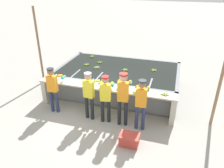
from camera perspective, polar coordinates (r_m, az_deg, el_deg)
The scene contains 22 objects.
ground_plane at distance 7.46m, azimuth -2.37°, elevation -7.92°, with size 80.00×80.00×0.00m, color #A3A099.
wash_tank at distance 8.80m, azimuth 1.61°, elevation 1.18°, with size 4.68×2.89×0.93m.
work_ledge at distance 7.29m, azimuth -1.89°, elevation -2.64°, with size 4.68×0.45×0.93m.
worker_0 at distance 7.42m, azimuth -15.16°, elevation -0.49°, with size 0.42×0.72×1.59m.
worker_1 at distance 6.83m, azimuth -5.95°, elevation -1.95°, with size 0.47×0.74×1.62m.
worker_2 at distance 6.65m, azimuth -1.70°, elevation -2.83°, with size 0.48×0.74×1.59m.
worker_3 at distance 6.45m, azimuth 2.93°, elevation -2.65°, with size 0.45×0.74×1.75m.
worker_4 at distance 6.36m, azimuth 7.63°, elevation -4.16°, with size 0.44×0.73×1.63m.
banana_bunch_floating_0 at distance 8.58m, azimuth 10.84°, elevation 3.57°, with size 0.27×0.28×0.08m.
banana_bunch_floating_1 at distance 9.25m, azimuth -3.29°, elevation 5.70°, with size 0.27×0.28×0.08m.
banana_bunch_floating_2 at distance 8.72m, azimuth -4.02°, elevation 4.36°, with size 0.26×0.28×0.08m.
banana_bunch_floating_3 at distance 9.05m, azimuth -6.71°, elevation 5.09°, with size 0.28×0.27×0.08m.
banana_bunch_floating_4 at distance 8.47m, azimuth 3.38°, elevation 3.72°, with size 0.28×0.27×0.08m.
banana_bunch_floating_5 at distance 9.97m, azimuth -5.25°, elevation 7.16°, with size 0.28×0.28×0.08m.
banana_bunch_ledge_0 at distance 6.83m, azimuth 6.33°, elevation -2.15°, with size 0.28×0.26×0.08m.
banana_bunch_ledge_1 at distance 6.86m, azimuth 13.59°, elevation -2.65°, with size 0.28×0.27×0.08m.
banana_bunch_ledge_2 at distance 6.96m, azimuth 2.00°, elevation -1.43°, with size 0.26×0.28×0.08m.
knife_0 at distance 7.90m, azimuth -14.37°, elevation 1.15°, with size 0.19×0.32×0.02m.
knife_1 at distance 7.29m, azimuth -2.22°, elevation -0.20°, with size 0.29×0.24×0.02m.
crate at distance 6.20m, azimuth 4.54°, elevation -14.26°, with size 0.55×0.39×0.32m.
support_post_left at distance 9.59m, azimuth -18.56°, elevation 9.22°, with size 0.09×0.09×3.20m.
support_post_right at distance 6.94m, azimuth 26.68°, elevation 1.43°, with size 0.09×0.09×3.20m.
Camera 1 is at (2.10, -5.81, 4.18)m, focal length 35.00 mm.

